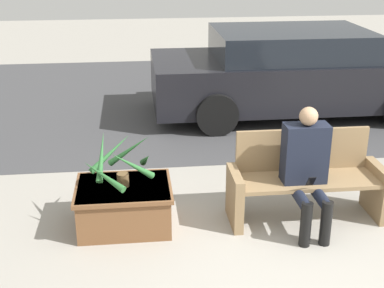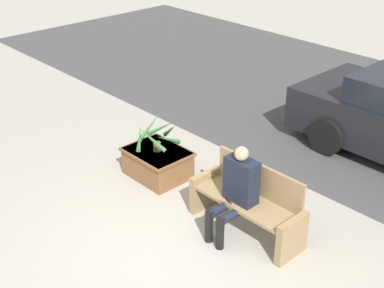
% 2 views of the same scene
% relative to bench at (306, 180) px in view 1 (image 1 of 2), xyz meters
% --- Properties ---
extents(ground_plane, '(30.00, 30.00, 0.00)m').
position_rel_bench_xyz_m(ground_plane, '(-0.26, -1.01, -0.40)').
color(ground_plane, '#9E998E').
extents(road_surface, '(20.00, 6.00, 0.01)m').
position_rel_bench_xyz_m(road_surface, '(-0.26, 4.35, -0.40)').
color(road_surface, '#424244').
rests_on(road_surface, ground_plane).
extents(bench, '(1.53, 0.51, 0.87)m').
position_rel_bench_xyz_m(bench, '(0.00, 0.00, 0.00)').
color(bench, '#8C704C').
rests_on(bench, ground_plane).
extents(person_seated, '(0.42, 0.61, 1.19)m').
position_rel_bench_xyz_m(person_seated, '(-0.06, -0.18, 0.24)').
color(person_seated, black).
rests_on(person_seated, ground_plane).
extents(planter_box, '(0.92, 0.73, 0.43)m').
position_rel_bench_xyz_m(planter_box, '(-1.80, 0.01, -0.17)').
color(planter_box, brown).
rests_on(planter_box, ground_plane).
extents(potted_plant, '(0.69, 0.72, 0.51)m').
position_rel_bench_xyz_m(potted_plant, '(-1.81, 0.01, 0.27)').
color(potted_plant, brown).
rests_on(potted_plant, planter_box).
extents(parked_car, '(4.48, 1.98, 1.32)m').
position_rel_bench_xyz_m(parked_car, '(0.86, 3.33, 0.26)').
color(parked_car, black).
rests_on(parked_car, ground_plane).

